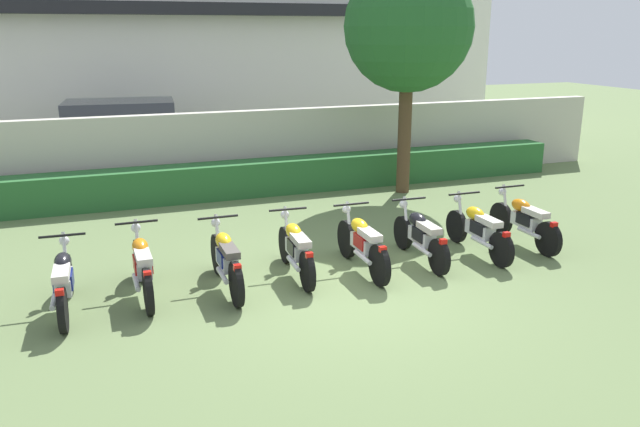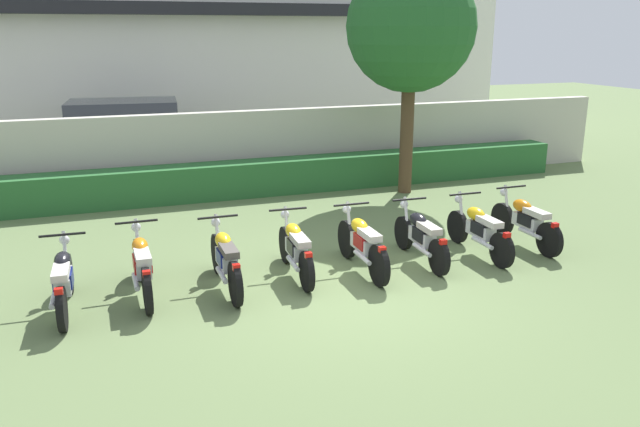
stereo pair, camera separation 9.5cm
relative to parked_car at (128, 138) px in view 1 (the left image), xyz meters
The scene contains 14 objects.
ground 9.64m from the parked_car, 76.34° to the right, with size 60.00×60.00×0.00m, color #607547.
building 6.82m from the parked_car, 68.19° to the left, with size 20.91×6.50×7.99m.
compound_wall 3.51m from the parked_car, 49.81° to the right, with size 19.87×0.30×1.83m, color #BCB7A8.
hedge_row 4.11m from the parked_car, 56.18° to the right, with size 15.89×0.70×0.77m, color #28602D.
parked_car is the anchor object (origin of this frame).
tree_near_inspector 7.71m from the parked_car, 36.92° to the right, with size 2.83×2.83×5.11m.
motorcycle_in_row_0 8.79m from the parked_car, 99.74° to the right, with size 0.60×1.83×0.94m.
motorcycle_in_row_1 8.49m from the parked_car, 93.15° to the right, with size 0.60×1.90×0.97m.
motorcycle_in_row_2 8.65m from the parked_car, 85.45° to the right, with size 0.60×1.91×0.97m.
motorcycle_in_row_3 8.68m from the parked_car, 78.11° to the right, with size 0.60×1.83×0.95m.
motorcycle_in_row_4 9.09m from the parked_car, 71.90° to the right, with size 0.60×1.92×0.97m.
motorcycle_in_row_5 9.41m from the parked_car, 65.67° to the right, with size 0.60×1.85×0.94m.
motorcycle_in_row_6 9.93m from the parked_car, 60.07° to the right, with size 0.60×1.90×0.95m.
motorcycle_in_row_7 10.37m from the parked_car, 54.76° to the right, with size 0.60×1.88×0.95m.
Camera 1 is at (-3.31, -7.79, 3.61)m, focal length 35.69 mm.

